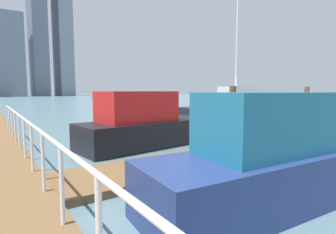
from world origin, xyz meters
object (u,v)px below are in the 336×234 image
object	(u,v)px
moored_boat_0	(151,125)
moored_boat_5	(277,161)
moored_boat_1	(236,113)
moored_boat_4	(250,107)

from	to	relation	value
moored_boat_0	moored_boat_5	size ratio (longest dim) A/B	1.08
moored_boat_1	moored_boat_0	bearing A→B (deg)	-168.17
moored_boat_0	moored_boat_1	bearing A→B (deg)	11.83
moored_boat_1	moored_boat_5	xyz separation A→B (m)	(-7.38, -7.47, -0.10)
moored_boat_0	moored_boat_4	size ratio (longest dim) A/B	1.23
moored_boat_5	moored_boat_0	bearing A→B (deg)	82.82
moored_boat_4	moored_boat_5	distance (m)	17.58
moored_boat_1	moored_boat_5	distance (m)	10.50
moored_boat_4	moored_boat_5	world-z (taller)	moored_boat_4
moored_boat_1	moored_boat_4	xyz separation A→B (m)	(6.07, 3.84, -0.05)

